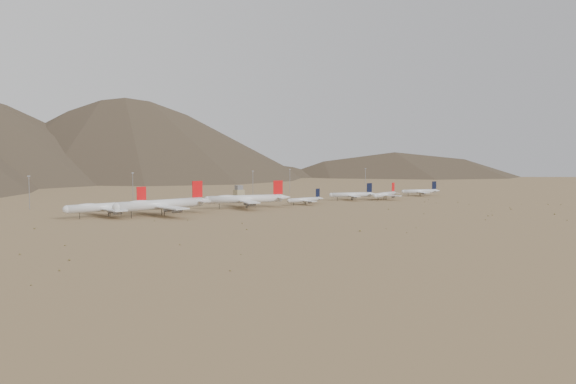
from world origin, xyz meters
TOP-DOWN VIEW (x-y plane):
  - ground at (0.00, 0.00)m, footprint 3000.00×3000.00m
  - mountain_ridge at (0.00, 900.00)m, footprint 4400.00×1000.00m
  - widebody_west at (-120.74, 35.53)m, footprint 64.44×49.83m
  - widebody_centre at (-88.95, 19.96)m, footprint 76.18×59.19m
  - widebody_east at (-15.57, 31.54)m, footprint 69.21×54.57m
  - narrowbody_a at (39.99, 28.61)m, footprint 38.75×27.83m
  - narrowbody_b at (101.77, 39.47)m, footprint 44.15×32.99m
  - narrowbody_c at (129.49, 25.74)m, footprint 43.65×32.50m
  - narrowbody_d at (190.09, 37.45)m, footprint 41.98×31.20m
  - control_tower at (30.00, 120.00)m, footprint 8.00×8.00m
  - mast_far_west at (-154.09, 117.79)m, footprint 2.00×0.60m
  - mast_west at (-66.71, 137.53)m, footprint 2.00×0.60m
  - mast_centre at (44.36, 117.92)m, footprint 2.00×0.60m
  - mast_east at (109.10, 147.80)m, footprint 2.00×0.60m
  - mast_far_east at (197.84, 125.36)m, footprint 2.00×0.60m
  - desert_scrub at (34.68, -86.61)m, footprint 423.38×169.14m

SIDE VIEW (x-z plane):
  - ground at x=0.00m, z-range 0.00..0.00m
  - desert_scrub at x=34.68m, z-range -0.13..0.77m
  - narrowbody_a at x=39.99m, z-range -2.24..10.54m
  - narrowbody_d at x=190.09m, z-range -2.51..11.80m
  - narrowbody_c at x=129.49m, z-range -2.62..12.31m
  - narrowbody_b at x=101.77m, z-range -2.67..12.55m
  - control_tower at x=30.00m, z-range -0.68..11.32m
  - widebody_west at x=-120.74m, z-range -2.97..16.18m
  - widebody_east at x=-15.57m, z-range -3.26..17.72m
  - widebody_centre at x=-88.95m, z-range -3.52..19.18m
  - mast_far_west at x=-154.09m, z-range 1.35..27.05m
  - mast_west at x=-66.71m, z-range 1.35..27.05m
  - mast_centre at x=44.36m, z-range 1.35..27.05m
  - mast_east at x=109.10m, z-range 1.35..27.05m
  - mast_far_east at x=197.84m, z-range 1.35..27.05m
  - mountain_ridge at x=0.00m, z-range 0.00..300.00m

